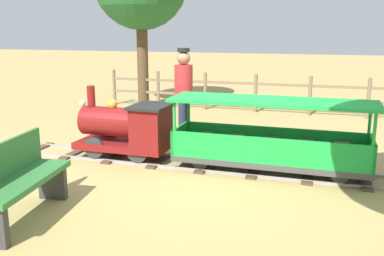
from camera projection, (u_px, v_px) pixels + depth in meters
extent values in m
plane|color=#A38C51|center=(205.00, 166.00, 6.07)|extent=(60.00, 60.00, 0.00)
cube|color=gray|center=(201.00, 170.00, 5.84)|extent=(0.02, 6.40, 0.04)
cube|color=gray|center=(210.00, 160.00, 6.28)|extent=(0.02, 6.40, 0.04)
cube|color=#4C3828|center=(365.00, 181.00, 5.43)|extent=(0.72, 0.14, 0.03)
cube|color=#4C3828|center=(308.00, 175.00, 5.64)|extent=(0.72, 0.14, 0.03)
cube|color=#4C3828|center=(255.00, 170.00, 5.85)|extent=(0.72, 0.14, 0.03)
cube|color=#4C3828|center=(205.00, 165.00, 6.06)|extent=(0.72, 0.14, 0.03)
cube|color=#4C3828|center=(159.00, 161.00, 6.27)|extent=(0.72, 0.14, 0.03)
cube|color=#4C3828|center=(116.00, 157.00, 6.48)|extent=(0.72, 0.14, 0.03)
cube|color=#4C3828|center=(75.00, 153.00, 6.69)|extent=(0.72, 0.14, 0.03)
cube|color=#4C3828|center=(37.00, 149.00, 6.90)|extent=(0.72, 0.14, 0.03)
cube|color=maroon|center=(123.00, 145.00, 6.40)|extent=(0.60, 1.40, 0.10)
cylinder|color=maroon|center=(110.00, 121.00, 6.38)|extent=(0.44, 0.85, 0.44)
cylinder|color=#B7932D|center=(85.00, 120.00, 6.51)|extent=(0.37, 0.02, 0.37)
cylinder|color=maroon|center=(91.00, 96.00, 6.39)|extent=(0.12, 0.12, 0.31)
sphere|color=#B7932D|center=(112.00, 104.00, 6.31)|extent=(0.16, 0.16, 0.16)
cube|color=maroon|center=(151.00, 126.00, 6.19)|extent=(0.60, 0.45, 0.55)
cube|color=black|center=(151.00, 106.00, 6.12)|extent=(0.68, 0.53, 0.04)
sphere|color=#F2EAB2|center=(82.00, 103.00, 6.46)|extent=(0.10, 0.10, 0.10)
cylinder|color=#2D2D2D|center=(94.00, 148.00, 6.28)|extent=(0.05, 0.32, 0.32)
cylinder|color=#2D2D2D|center=(110.00, 140.00, 6.73)|extent=(0.05, 0.32, 0.32)
cylinder|color=#2D2D2D|center=(137.00, 152.00, 6.08)|extent=(0.05, 0.32, 0.32)
cylinder|color=#2D2D2D|center=(150.00, 143.00, 6.52)|extent=(0.05, 0.32, 0.32)
cube|color=#3F3F3F|center=(269.00, 160.00, 5.76)|extent=(0.68, 2.60, 0.08)
cube|color=green|center=(266.00, 151.00, 5.41)|extent=(0.04, 2.60, 0.35)
cube|color=green|center=(273.00, 139.00, 6.01)|extent=(0.04, 2.60, 0.35)
cube|color=green|center=(180.00, 138.00, 6.09)|extent=(0.68, 0.04, 0.35)
cube|color=green|center=(372.00, 153.00, 5.33)|extent=(0.68, 0.04, 0.35)
cylinder|color=green|center=(175.00, 129.00, 5.75)|extent=(0.04, 0.04, 0.75)
cylinder|color=green|center=(189.00, 120.00, 6.32)|extent=(0.04, 0.04, 0.75)
cylinder|color=green|center=(373.00, 144.00, 5.01)|extent=(0.04, 0.04, 0.75)
cylinder|color=green|center=(369.00, 132.00, 5.58)|extent=(0.04, 0.04, 0.75)
cube|color=green|center=(272.00, 101.00, 5.58)|extent=(0.78, 2.70, 0.04)
cube|color=brown|center=(341.00, 155.00, 5.45)|extent=(0.52, 0.20, 0.24)
cube|color=brown|center=(305.00, 152.00, 5.59)|extent=(0.52, 0.20, 0.24)
cube|color=brown|center=(270.00, 149.00, 5.72)|extent=(0.52, 0.20, 0.24)
cube|color=brown|center=(236.00, 146.00, 5.86)|extent=(0.52, 0.20, 0.24)
cube|color=brown|center=(204.00, 143.00, 5.99)|extent=(0.52, 0.20, 0.24)
cylinder|color=#262626|center=(200.00, 160.00, 5.81)|extent=(0.04, 0.24, 0.24)
cylinder|color=#262626|center=(209.00, 151.00, 6.26)|extent=(0.04, 0.24, 0.24)
cylinder|color=#262626|center=(340.00, 174.00, 5.27)|extent=(0.04, 0.24, 0.24)
cylinder|color=#262626|center=(339.00, 162.00, 5.72)|extent=(0.04, 0.24, 0.24)
cylinder|color=#282D47|center=(182.00, 123.00, 7.02)|extent=(0.12, 0.12, 0.80)
cylinder|color=#282D47|center=(185.00, 121.00, 7.18)|extent=(0.12, 0.12, 0.80)
cylinder|color=#B22828|center=(184.00, 82.00, 6.95)|extent=(0.30, 0.30, 0.55)
sphere|color=#936B4C|center=(183.00, 58.00, 6.86)|extent=(0.22, 0.22, 0.22)
cylinder|color=black|center=(183.00, 50.00, 6.83)|extent=(0.20, 0.20, 0.06)
cube|color=#2D6B33|center=(24.00, 181.00, 4.27)|extent=(1.34, 0.57, 0.06)
cube|color=#2D6B33|center=(5.00, 161.00, 4.25)|extent=(1.29, 0.22, 0.40)
cube|color=#333333|center=(53.00, 181.00, 4.86)|extent=(0.12, 0.33, 0.42)
cylinder|color=#4C3823|center=(143.00, 62.00, 10.72)|extent=(0.28, 0.28, 2.24)
cylinder|color=#756047|center=(368.00, 98.00, 9.23)|extent=(0.08, 0.08, 0.90)
cylinder|color=#756047|center=(310.00, 96.00, 9.59)|extent=(0.08, 0.08, 0.90)
cylinder|color=#756047|center=(256.00, 93.00, 9.96)|extent=(0.08, 0.08, 0.90)
cylinder|color=#756047|center=(205.00, 91.00, 10.32)|extent=(0.08, 0.08, 0.90)
cylinder|color=#756047|center=(158.00, 89.00, 10.69)|extent=(0.08, 0.08, 0.90)
cylinder|color=#756047|center=(114.00, 87.00, 11.05)|extent=(0.08, 0.08, 0.90)
cube|color=#756047|center=(256.00, 84.00, 9.91)|extent=(0.04, 7.40, 0.06)
cube|color=#756047|center=(255.00, 97.00, 9.98)|extent=(0.04, 7.40, 0.06)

